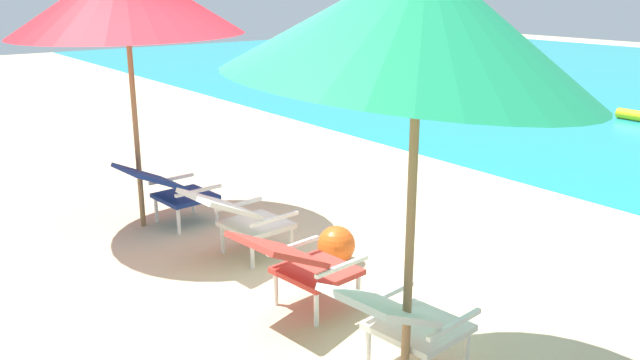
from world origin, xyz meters
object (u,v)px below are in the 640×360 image
(beach_ball, at_px, (336,245))
(lounge_chair_far_right, at_px, (401,318))
(lounge_chair_near_left, at_px, (239,215))
(lounge_chair_far_left, at_px, (169,188))
(lounge_chair_near_right, at_px, (299,262))
(beach_umbrella_right, at_px, (419,21))

(beach_ball, bearing_deg, lounge_chair_far_right, -25.77)
(lounge_chair_near_left, bearing_deg, lounge_chair_far_left, -172.48)
(lounge_chair_near_left, relative_size, lounge_chair_far_right, 0.99)
(lounge_chair_near_left, bearing_deg, beach_ball, 48.98)
(lounge_chair_far_left, xyz_separation_m, beach_ball, (1.64, 0.77, -0.24))
(lounge_chair_far_right, bearing_deg, lounge_chair_far_left, 179.99)
(lounge_chair_far_left, relative_size, lounge_chair_far_right, 0.98)
(lounge_chair_near_left, height_order, lounge_chair_near_right, same)
(lounge_chair_far_left, distance_m, beach_ball, 1.83)
(lounge_chair_near_right, relative_size, beach_umbrella_right, 0.34)
(lounge_chair_near_left, distance_m, beach_umbrella_right, 2.85)
(lounge_chair_near_right, bearing_deg, beach_umbrella_right, -3.85)
(beach_ball, bearing_deg, beach_umbrella_right, -26.36)
(lounge_chair_near_right, height_order, beach_ball, lounge_chair_near_right)
(lounge_chair_near_left, xyz_separation_m, beach_umbrella_right, (2.27, -0.23, 1.71))
(lounge_chair_far_right, bearing_deg, beach_ball, 154.23)
(lounge_chair_far_right, bearing_deg, lounge_chair_near_left, 176.09)
(lounge_chair_far_left, bearing_deg, lounge_chair_near_right, -0.28)
(lounge_chair_near_left, height_order, beach_umbrella_right, beach_umbrella_right)
(lounge_chair_near_left, xyz_separation_m, lounge_chair_far_right, (2.13, -0.15, 0.00))
(lounge_chair_far_left, distance_m, beach_umbrella_right, 3.78)
(lounge_chair_far_left, distance_m, lounge_chair_near_right, 2.20)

